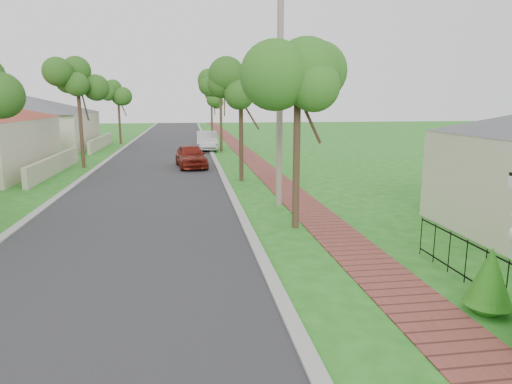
{
  "coord_description": "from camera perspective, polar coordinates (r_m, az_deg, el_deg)",
  "views": [
    {
      "loc": [
        -1.13,
        -6.84,
        4.0
      ],
      "look_at": [
        0.7,
        5.53,
        1.5
      ],
      "focal_mm": 32.0,
      "sensor_mm": 36.0,
      "label": 1
    }
  ],
  "objects": [
    {
      "name": "ground",
      "position": [
        8.0,
        0.89,
        -18.68
      ],
      "size": [
        160.0,
        160.0,
        0.0
      ],
      "primitive_type": "plane",
      "color": "#1F6C19",
      "rests_on": "ground"
    },
    {
      "name": "road",
      "position": [
        27.2,
        -12.29,
        2.59
      ],
      "size": [
        7.0,
        120.0,
        0.02
      ],
      "primitive_type": "cube",
      "color": "#28282B",
      "rests_on": "ground"
    },
    {
      "name": "kerb_right",
      "position": [
        27.2,
        -4.59,
        2.81
      ],
      "size": [
        0.3,
        120.0,
        0.1
      ],
      "primitive_type": "cube",
      "color": "#9E9E99",
      "rests_on": "ground"
    },
    {
      "name": "kerb_left",
      "position": [
        27.69,
        -19.85,
        2.33
      ],
      "size": [
        0.3,
        120.0,
        0.1
      ],
      "primitive_type": "cube",
      "color": "#9E9E99",
      "rests_on": "ground"
    },
    {
      "name": "sidewalk",
      "position": [
        27.49,
        0.83,
        2.94
      ],
      "size": [
        1.5,
        120.0,
        0.03
      ],
      "primitive_type": "cube",
      "color": "brown",
      "rests_on": "ground"
    },
    {
      "name": "street_trees",
      "position": [
        33.73,
        -11.65,
        11.99
      ],
      "size": [
        10.7,
        37.65,
        5.89
      ],
      "color": "#382619",
      "rests_on": "ground"
    },
    {
      "name": "far_house_grey",
      "position": [
        43.15,
        -27.41,
        7.85
      ],
      "size": [
        15.56,
        15.56,
        4.6
      ],
      "color": "beige",
      "rests_on": "ground"
    },
    {
      "name": "parked_car_red",
      "position": [
        28.12,
        -8.13,
        4.47
      ],
      "size": [
        2.14,
        4.31,
        1.41
      ],
      "primitive_type": "imported",
      "rotation": [
        0.0,
        0.0,
        0.12
      ],
      "color": "maroon",
      "rests_on": "ground"
    },
    {
      "name": "parked_car_white",
      "position": [
        38.0,
        -6.14,
        6.36
      ],
      "size": [
        1.71,
        4.69,
        1.54
      ],
      "primitive_type": "imported",
      "rotation": [
        0.0,
        0.0,
        -0.02
      ],
      "color": "silver",
      "rests_on": "ground"
    },
    {
      "name": "near_tree",
      "position": [
        14.25,
        5.26,
        14.12
      ],
      "size": [
        2.3,
        2.3,
        5.9
      ],
      "color": "#382619",
      "rests_on": "ground"
    },
    {
      "name": "utility_pole",
      "position": [
        17.44,
        3.0,
        12.76
      ],
      "size": [
        1.2,
        0.24,
        8.77
      ],
      "color": "gray",
      "rests_on": "ground"
    }
  ]
}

